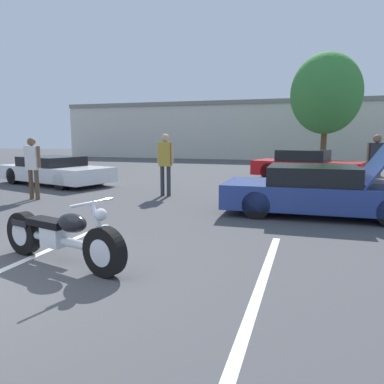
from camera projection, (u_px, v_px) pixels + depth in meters
name	position (u px, v px, depth m)	size (l,w,h in m)	color
parking_stripe_middle	(2.00, 270.00, 4.98)	(0.12, 5.42, 0.01)	white
parking_stripe_back	(254.00, 304.00, 3.97)	(0.12, 5.42, 0.01)	white
far_building	(261.00, 129.00, 29.21)	(32.00, 4.20, 4.40)	beige
tree_background	(326.00, 94.00, 20.78)	(3.88, 3.88, 6.34)	brown
motorcycle	(60.00, 236.00, 5.19)	(2.31, 0.91, 0.96)	black
show_car_hood_open	(321.00, 191.00, 8.41)	(4.29, 1.88, 1.95)	navy
parked_car_left_row	(55.00, 171.00, 13.78)	(4.87, 3.05, 1.03)	white
parked_car_right_row	(306.00, 166.00, 15.10)	(4.46, 2.65, 1.22)	red
spectator_near_motorcycle	(376.00, 159.00, 11.08)	(0.52, 0.24, 1.82)	brown
spectator_by_show_car	(33.00, 163.00, 10.41)	(0.52, 0.23, 1.73)	brown
spectator_midground	(165.00, 159.00, 11.02)	(0.52, 0.24, 1.84)	#333338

